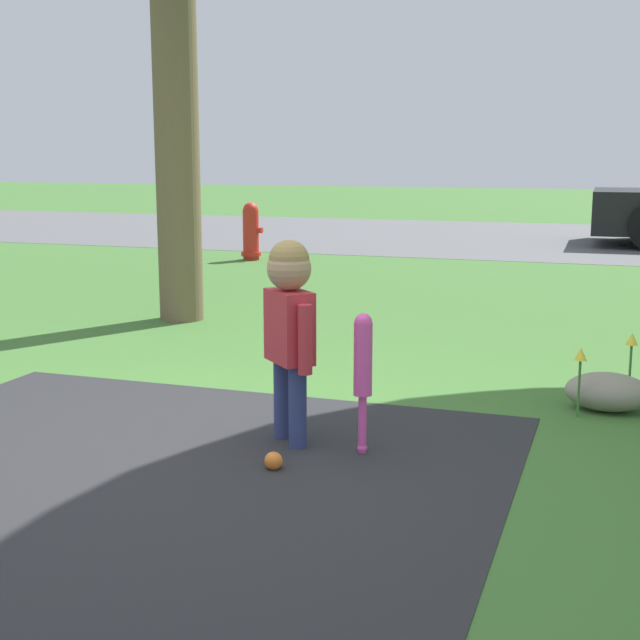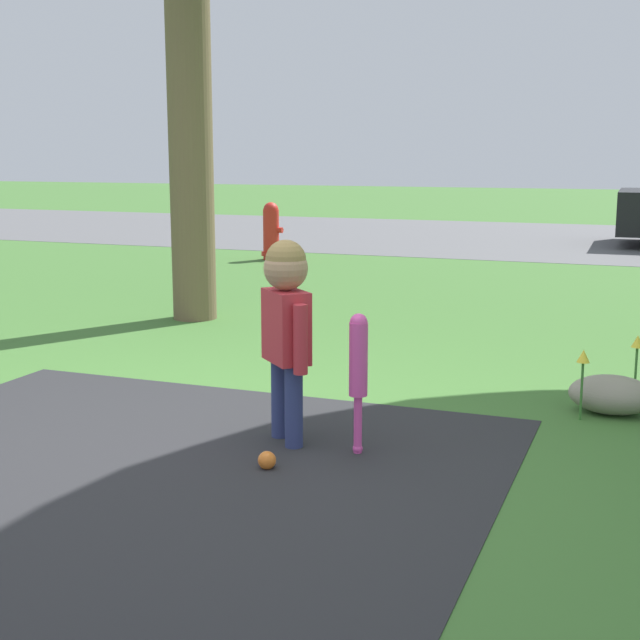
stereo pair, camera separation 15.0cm
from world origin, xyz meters
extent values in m
plane|color=#3D6B2D|center=(0.00, 0.00, 0.00)|extent=(60.00, 60.00, 0.00)
cube|color=#59595B|center=(0.00, 10.29, 0.00)|extent=(40.00, 6.00, 0.01)
cylinder|color=navy|center=(0.22, 0.35, 0.18)|extent=(0.08, 0.08, 0.36)
cylinder|color=navy|center=(0.33, 0.24, 0.18)|extent=(0.08, 0.08, 0.36)
cube|color=#BF2D38|center=(0.28, 0.29, 0.51)|extent=(0.27, 0.26, 0.31)
cylinder|color=#BF2D38|center=(0.17, 0.40, 0.49)|extent=(0.06, 0.06, 0.29)
cylinder|color=#BF2D38|center=(0.39, 0.19, 0.49)|extent=(0.06, 0.06, 0.29)
sphere|color=tan|center=(0.28, 0.29, 0.76)|extent=(0.19, 0.19, 0.19)
sphere|color=#997A47|center=(0.28, 0.29, 0.79)|extent=(0.17, 0.17, 0.17)
sphere|color=#E54CA5|center=(0.61, 0.26, 0.02)|extent=(0.04, 0.04, 0.04)
cylinder|color=#E54CA5|center=(0.61, 0.26, 0.13)|extent=(0.03, 0.03, 0.25)
cylinder|color=#E54CA5|center=(0.61, 0.26, 0.40)|extent=(0.08, 0.08, 0.31)
sphere|color=#E54CA5|center=(0.61, 0.26, 0.56)|extent=(0.07, 0.07, 0.07)
sphere|color=orange|center=(0.34, -0.04, 0.04)|extent=(0.07, 0.07, 0.07)
cylinder|color=red|center=(-2.56, 6.48, 0.29)|extent=(0.19, 0.19, 0.59)
sphere|color=red|center=(-2.56, 6.48, 0.59)|extent=(0.18, 0.18, 0.18)
cylinder|color=red|center=(-2.56, 6.48, 0.07)|extent=(0.24, 0.24, 0.05)
cylinder|color=red|center=(-2.46, 6.48, 0.35)|extent=(0.08, 0.07, 0.07)
cylinder|color=brown|center=(-1.54, 2.77, 1.87)|extent=(0.33, 0.33, 3.75)
cylinder|color=#38702D|center=(1.44, 1.10, 0.14)|extent=(0.01, 0.01, 0.28)
cone|color=yellow|center=(1.44, 1.10, 0.31)|extent=(0.06, 0.06, 0.06)
cylinder|color=#38702D|center=(1.66, 1.42, 0.15)|extent=(0.01, 0.01, 0.30)
cone|color=yellow|center=(1.66, 1.42, 0.33)|extent=(0.06, 0.06, 0.06)
ellipsoid|color=gray|center=(1.57, 1.26, 0.09)|extent=(0.41, 0.28, 0.19)
camera|label=1|loc=(1.60, -3.16, 1.23)|focal=50.00mm
camera|label=2|loc=(1.74, -3.11, 1.23)|focal=50.00mm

